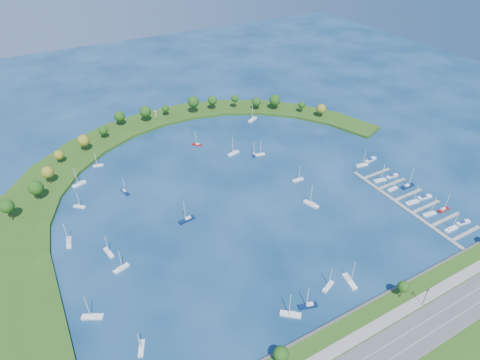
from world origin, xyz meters
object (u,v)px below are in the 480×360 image
moored_boat_8 (253,119)px  moored_boat_19 (234,153)px  moored_boat_1 (197,144)px  docked_boat_6 (393,189)px  moored_boat_18 (291,314)px  docked_boat_10 (362,165)px  moored_boat_3 (79,206)px  docked_boat_1 (463,222)px  moored_boat_13 (328,286)px  moored_boat_17 (69,242)px  moored_boat_20 (125,191)px  docked_boat_5 (424,197)px  moored_boat_4 (187,219)px  moored_boat_9 (98,165)px  moored_boat_7 (298,179)px  docked_boat_8 (380,180)px  moored_boat_14 (350,281)px  moored_boat_6 (308,305)px  moored_boat_15 (121,268)px  docked_boat_0 (451,229)px  moored_boat_12 (108,252)px  moored_boat_10 (254,154)px  moored_boat_16 (260,154)px  docked_boat_2 (429,214)px  moored_boat_11 (79,184)px  moored_boat_5 (141,348)px  moored_boat_0 (93,316)px  dock_system (412,203)px  moored_boat_2 (311,204)px  harbor_tower (156,114)px  docked_boat_4 (412,202)px  docked_boat_9 (392,176)px  docked_boat_11 (370,160)px

moored_boat_8 → moored_boat_19: 54.68m
moored_boat_1 → docked_boat_6: docked_boat_6 is taller
moored_boat_18 → docked_boat_10: moored_boat_18 is taller
moored_boat_3 → docked_boat_1: size_ratio=1.19×
moored_boat_3 → moored_boat_13: (89.34, -117.84, 0.03)m
moored_boat_8 → moored_boat_17: size_ratio=1.15×
moored_boat_20 → docked_boat_5: 182.69m
moored_boat_4 → moored_boat_9: size_ratio=1.39×
moored_boat_7 → moored_boat_18: size_ratio=0.82×
docked_boat_6 → docked_boat_8: size_ratio=0.91×
moored_boat_14 → moored_boat_6: bearing=-75.6°
moored_boat_13 → moored_boat_15: bearing=122.1°
docked_boat_0 → docked_boat_10: size_ratio=1.06×
moored_boat_12 → moored_boat_10: bearing=101.5°
moored_boat_6 → moored_boat_16: size_ratio=1.24×
docked_boat_5 → docked_boat_8: 28.11m
moored_boat_20 → docked_boat_2: bearing=42.9°
moored_boat_11 → docked_boat_6: 196.88m
moored_boat_15 → moored_boat_9: bearing=67.1°
moored_boat_5 → moored_boat_0: bearing=-126.6°
dock_system → moored_boat_3: bearing=151.8°
moored_boat_2 → moored_boat_19: size_ratio=1.04×
moored_boat_7 → moored_boat_13: (-38.79, -77.18, 0.01)m
moored_boat_0 → docked_boat_8: 184.50m
moored_boat_15 → docked_boat_2: size_ratio=0.96×
moored_boat_11 → moored_boat_3: bearing=61.3°
moored_boat_12 → dock_system: bearing=63.9°
harbor_tower → moored_boat_15: (-70.67, -148.46, -3.21)m
moored_boat_0 → moored_boat_9: size_ratio=1.36×
moored_boat_3 → moored_boat_15: moored_boat_15 is taller
docked_boat_5 → moored_boat_18: bearing=-156.4°
docked_boat_4 → docked_boat_9: bearing=76.1°
dock_system → docked_boat_11: docked_boat_11 is taller
moored_boat_6 → moored_boat_19: bearing=-87.4°
moored_boat_1 → docked_boat_8: 129.74m
moored_boat_9 → docked_boat_11: (165.89, -85.03, -0.12)m
moored_boat_4 → moored_boat_20: moored_boat_4 is taller
harbor_tower → moored_boat_3: 118.87m
moored_boat_6 → moored_boat_16: 129.22m
moored_boat_4 → moored_boat_19: (57.19, 50.17, -0.01)m
docked_boat_11 → moored_boat_0: bearing=-179.3°
moored_boat_15 → moored_boat_20: moored_boat_15 is taller
moored_boat_13 → moored_boat_2: bearing=37.5°
docked_boat_4 → docked_boat_9: docked_boat_4 is taller
moored_boat_10 → docked_boat_4: size_ratio=0.79×
moored_boat_20 → moored_boat_1: bearing=105.4°
moored_boat_13 → moored_boat_14: moored_boat_14 is taller
moored_boat_17 → docked_boat_9: bearing=-91.0°
moored_boat_10 → docked_boat_5: size_ratio=1.05×
moored_boat_10 → docked_boat_0: size_ratio=0.80×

